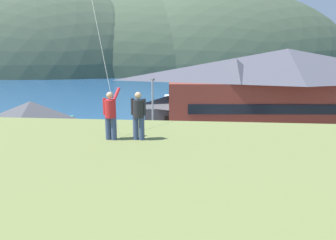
% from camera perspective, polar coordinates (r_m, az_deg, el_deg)
% --- Properties ---
extents(ground_plane, '(600.00, 600.00, 0.00)m').
position_cam_1_polar(ground_plane, '(21.88, -0.10, -14.61)').
color(ground_plane, '#66604C').
extents(parking_lot_pad, '(40.00, 20.00, 0.10)m').
position_cam_1_polar(parking_lot_pad, '(26.40, 0.93, -9.59)').
color(parking_lot_pad, gray).
rests_on(parking_lot_pad, ground).
extents(bay_water, '(360.00, 84.00, 0.03)m').
position_cam_1_polar(bay_water, '(80.05, 3.94, 5.27)').
color(bay_water, navy).
rests_on(bay_water, ground).
extents(far_hill_west_ridge, '(99.01, 62.25, 67.75)m').
position_cam_1_polar(far_hill_west_ridge, '(142.94, -21.05, 7.62)').
color(far_hill_west_ridge, '#42513D').
rests_on(far_hill_west_ridge, ground).
extents(far_hill_east_peak, '(149.71, 67.27, 59.11)m').
position_cam_1_polar(far_hill_east_peak, '(141.59, -3.47, 8.38)').
color(far_hill_east_peak, '#3D4C38').
rests_on(far_hill_east_peak, ground).
extents(far_hill_center_saddle, '(105.82, 67.07, 64.26)m').
position_cam_1_polar(far_hill_center_saddle, '(139.32, 8.50, 8.20)').
color(far_hill_center_saddle, '#3D4C38').
rests_on(far_hill_center_saddle, ground).
extents(harbor_lodge, '(30.00, 11.40, 9.75)m').
position_cam_1_polar(harbor_lodge, '(42.19, 19.47, 5.20)').
color(harbor_lodge, brown).
rests_on(harbor_lodge, ground).
extents(storage_shed_near_lot, '(6.80, 6.07, 5.58)m').
position_cam_1_polar(storage_shed_near_lot, '(30.16, -22.14, -2.04)').
color(storage_shed_near_lot, '#338475').
rests_on(storage_shed_near_lot, ground).
extents(storage_shed_waterside, '(6.71, 4.96, 4.16)m').
position_cam_1_polar(storage_shed_waterside, '(40.62, -0.03, 1.37)').
color(storage_shed_waterside, '#474C56').
rests_on(storage_shed_waterside, ground).
extents(wharf_dock, '(3.20, 13.84, 0.70)m').
position_cam_1_polar(wharf_dock, '(53.62, 3.90, 2.09)').
color(wharf_dock, '#70604C').
rests_on(wharf_dock, ground).
extents(moored_boat_wharfside, '(2.57, 7.49, 2.16)m').
position_cam_1_polar(moored_boat_wharfside, '(55.41, 0.29, 2.84)').
color(moored_boat_wharfside, navy).
rests_on(moored_boat_wharfside, ground).
extents(moored_boat_outer_mooring, '(3.31, 8.25, 2.16)m').
position_cam_1_polar(moored_boat_outer_mooring, '(52.82, 7.83, 2.25)').
color(moored_boat_outer_mooring, navy).
rests_on(moored_boat_outer_mooring, ground).
extents(moored_boat_inner_slip, '(2.10, 5.80, 2.16)m').
position_cam_1_polar(moored_boat_inner_slip, '(50.35, 0.13, 1.87)').
color(moored_boat_inner_slip, '#A8A399').
rests_on(moored_boat_inner_slip, ground).
extents(parked_car_mid_row_center, '(4.23, 2.11, 1.82)m').
position_cam_1_polar(parked_car_mid_row_center, '(23.29, -22.57, -11.00)').
color(parked_car_mid_row_center, black).
rests_on(parked_car_mid_row_center, parking_lot_pad).
extents(parked_car_back_row_left, '(4.23, 2.11, 1.82)m').
position_cam_1_polar(parked_car_back_row_left, '(29.38, 23.04, -6.20)').
color(parked_car_back_row_left, '#B28923').
rests_on(parked_car_back_row_left, parking_lot_pad).
extents(parked_car_front_row_end, '(4.25, 2.15, 1.82)m').
position_cam_1_polar(parked_car_front_row_end, '(27.66, -6.58, -6.39)').
color(parked_car_front_row_end, black).
rests_on(parked_car_front_row_end, parking_lot_pad).
extents(parked_car_back_row_right, '(4.23, 2.10, 1.82)m').
position_cam_1_polar(parked_car_back_row_right, '(22.77, -9.17, -10.71)').
color(parked_car_back_row_right, navy).
rests_on(parked_car_back_row_right, parking_lot_pad).
extents(parked_car_mid_row_near, '(4.26, 2.18, 1.82)m').
position_cam_1_polar(parked_car_mid_row_near, '(21.44, 3.91, -12.08)').
color(parked_car_mid_row_near, slate).
rests_on(parked_car_mid_row_near, parking_lot_pad).
extents(parked_car_lone_by_shed, '(4.32, 2.29, 1.82)m').
position_cam_1_polar(parked_car_lone_by_shed, '(27.94, 4.97, -6.16)').
color(parked_car_lone_by_shed, '#236633').
rests_on(parked_car_lone_by_shed, parking_lot_pad).
extents(parking_light_pole, '(0.24, 0.78, 7.04)m').
position_cam_1_polar(parking_light_pole, '(30.80, -2.64, 1.58)').
color(parking_light_pole, '#ADADB2').
rests_on(parking_light_pole, parking_lot_pad).
extents(person_kite_flyer, '(0.57, 0.64, 1.86)m').
position_cam_1_polar(person_kite_flyer, '(12.06, -9.84, 1.06)').
color(person_kite_flyer, '#384770').
rests_on(person_kite_flyer, grassy_hill_foreground).
extents(person_companion, '(0.55, 0.40, 1.74)m').
position_cam_1_polar(person_companion, '(11.92, -5.09, 0.97)').
color(person_companion, '#384770').
rests_on(person_companion, grassy_hill_foreground).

